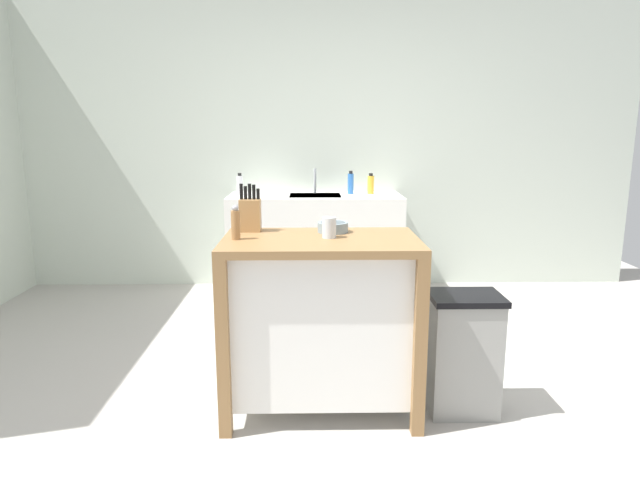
# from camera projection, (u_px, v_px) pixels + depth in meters

# --- Properties ---
(ground_plane) EXTENTS (6.62, 6.62, 0.00)m
(ground_plane) POSITION_uv_depth(u_px,v_px,m) (342.00, 404.00, 2.92)
(ground_plane) COLOR #ADA8A0
(ground_plane) RESTS_ON ground
(wall_back) EXTENTS (5.62, 0.10, 2.60)m
(wall_back) POSITION_uv_depth(u_px,v_px,m) (328.00, 145.00, 5.01)
(wall_back) COLOR silver
(wall_back) RESTS_ON ground
(kitchen_island) EXTENTS (0.98, 0.60, 0.91)m
(kitchen_island) POSITION_uv_depth(u_px,v_px,m) (321.00, 315.00, 2.80)
(kitchen_island) COLOR olive
(kitchen_island) RESTS_ON ground
(knife_block) EXTENTS (0.11, 0.09, 0.25)m
(knife_block) POSITION_uv_depth(u_px,v_px,m) (250.00, 214.00, 2.89)
(knife_block) COLOR #AD7F4C
(knife_block) RESTS_ON kitchen_island
(bowl_ceramic_small) EXTENTS (0.16, 0.16, 0.05)m
(bowl_ceramic_small) POSITION_uv_depth(u_px,v_px,m) (333.00, 227.00, 2.87)
(bowl_ceramic_small) COLOR gray
(bowl_ceramic_small) RESTS_ON kitchen_island
(drinking_cup) EXTENTS (0.07, 0.07, 0.10)m
(drinking_cup) POSITION_uv_depth(u_px,v_px,m) (329.00, 228.00, 2.72)
(drinking_cup) COLOR silver
(drinking_cup) RESTS_ON kitchen_island
(pepper_grinder) EXTENTS (0.04, 0.04, 0.17)m
(pepper_grinder) POSITION_uv_depth(u_px,v_px,m) (236.00, 223.00, 2.67)
(pepper_grinder) COLOR #9E7042
(pepper_grinder) RESTS_ON kitchen_island
(trash_bin) EXTENTS (0.36, 0.28, 0.63)m
(trash_bin) POSITION_uv_depth(u_px,v_px,m) (463.00, 353.00, 2.80)
(trash_bin) COLOR gray
(trash_bin) RESTS_ON ground
(sink_counter) EXTENTS (1.50, 0.60, 0.88)m
(sink_counter) POSITION_uv_depth(u_px,v_px,m) (315.00, 244.00, 4.83)
(sink_counter) COLOR white
(sink_counter) RESTS_ON ground
(sink_faucet) EXTENTS (0.02, 0.02, 0.22)m
(sink_faucet) POSITION_uv_depth(u_px,v_px,m) (315.00, 181.00, 4.86)
(sink_faucet) COLOR #B7BCC1
(sink_faucet) RESTS_ON sink_counter
(bottle_spray_cleaner) EXTENTS (0.06, 0.06, 0.18)m
(bottle_spray_cleaner) POSITION_uv_depth(u_px,v_px,m) (371.00, 184.00, 4.81)
(bottle_spray_cleaner) COLOR yellow
(bottle_spray_cleaner) RESTS_ON sink_counter
(bottle_hand_soap) EXTENTS (0.05, 0.05, 0.20)m
(bottle_hand_soap) POSITION_uv_depth(u_px,v_px,m) (351.00, 183.00, 4.79)
(bottle_hand_soap) COLOR blue
(bottle_hand_soap) RESTS_ON sink_counter
(bottle_dish_soap) EXTENTS (0.05, 0.05, 0.19)m
(bottle_dish_soap) POSITION_uv_depth(u_px,v_px,m) (240.00, 185.00, 4.75)
(bottle_dish_soap) COLOR white
(bottle_dish_soap) RESTS_ON sink_counter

